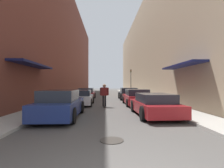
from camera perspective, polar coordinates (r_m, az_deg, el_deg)
The scene contains 14 objects.
ground at distance 22.44m, azimuth -1.69°, elevation -4.45°, with size 109.30×109.30×0.00m, color #4C4947.
curb_strip_left at distance 27.69m, azimuth -10.70°, elevation -3.53°, with size 1.80×49.68×0.12m.
curb_strip_right at distance 27.76m, azimuth 7.08°, elevation -3.52°, with size 1.80×49.68×0.12m.
building_row_left at distance 28.86m, azimuth -16.52°, elevation 11.98°, with size 4.90×49.68×15.51m.
building_row_right at distance 28.81m, azimuth 12.87°, elevation 10.23°, with size 4.90×49.68×13.77m.
parked_car_left_0 at distance 9.02m, azimuth -16.41°, elevation -6.44°, with size 1.88×4.51×1.38m.
parked_car_left_1 at distance 14.40m, azimuth -10.19°, elevation -4.44°, with size 1.97×3.94×1.22m.
parked_car_left_2 at distance 19.99m, azimuth -8.30°, elevation -3.17°, with size 1.88×4.64×1.28m.
parked_car_right_0 at distance 9.55m, azimuth 13.55°, elevation -6.62°, with size 1.97×4.42×1.18m.
parked_car_right_1 at distance 14.38m, azimuth 7.97°, elevation -4.36°, with size 1.96×4.33×1.28m.
parked_car_right_2 at distance 19.77m, azimuth 5.33°, elevation -3.18°, with size 2.05×4.10×1.30m.
skateboarder at distance 12.90m, azimuth -2.52°, elevation -2.92°, with size 0.65×0.78×1.69m.
manhole_cover at distance 5.38m, azimuth -0.10°, elevation -17.92°, with size 0.70×0.70×0.02m.
traffic_light at distance 27.80m, azimuth 6.19°, elevation 1.57°, with size 0.16×0.22×3.95m.
Camera 1 is at (-0.23, -2.50, 1.64)m, focal length 28.00 mm.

